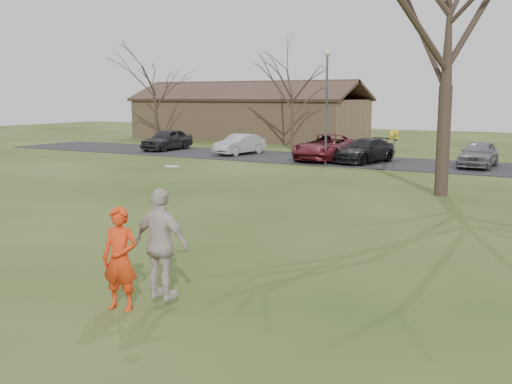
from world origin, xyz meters
TOP-DOWN VIEW (x-y plane):
  - ground at (0.00, 0.00)m, footprint 120.00×120.00m
  - parking_strip at (0.00, 25.00)m, footprint 62.00×6.50m
  - player_defender at (-0.14, -0.68)m, footprint 0.76×0.58m
  - car_0 at (-19.23, 25.28)m, footprint 1.79×4.38m
  - car_1 at (-13.14, 25.07)m, footprint 1.99×4.13m
  - car_2 at (-6.94, 24.60)m, footprint 2.74×5.57m
  - car_3 at (-4.43, 24.48)m, footprint 2.85×4.94m
  - car_4 at (1.66, 25.26)m, footprint 1.71×4.16m
  - catching_play at (0.47, -0.26)m, footprint 1.19×0.53m
  - building at (-20.00, 38.00)m, footprint 20.60×8.50m
  - lamp_post at (-6.00, 22.50)m, footprint 0.34×0.34m
  - sign_yellow at (-2.00, 22.00)m, footprint 0.35×0.35m
  - big_tree at (2.00, 15.00)m, footprint 9.00×9.00m

SIDE VIEW (x-z plane):
  - ground at x=0.00m, z-range 0.00..0.00m
  - parking_strip at x=0.00m, z-range 0.00..0.04m
  - car_1 at x=-13.14m, z-range 0.04..1.35m
  - car_3 at x=-4.43m, z-range 0.04..1.39m
  - car_4 at x=1.66m, z-range 0.04..1.45m
  - car_0 at x=-19.23m, z-range 0.04..1.53m
  - car_2 at x=-6.94m, z-range 0.04..1.56m
  - player_defender at x=-0.14m, z-range 0.00..1.87m
  - catching_play at x=0.47m, z-range -0.03..2.41m
  - sign_yellow at x=-2.00m, z-range 0.41..2.49m
  - building at x=-20.00m, z-range -0.64..4.50m
  - lamp_post at x=-6.00m, z-range 0.83..7.10m
  - big_tree at x=2.00m, z-range 0.00..14.00m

